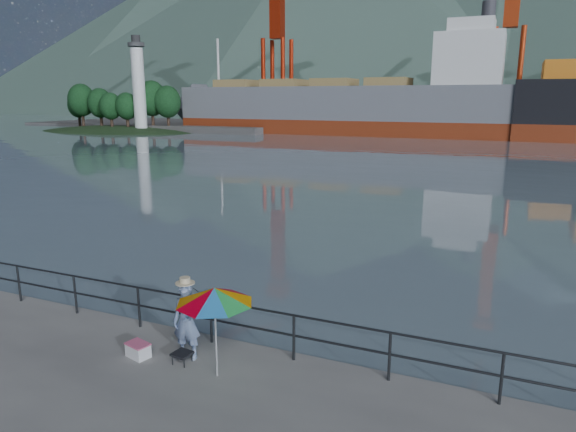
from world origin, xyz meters
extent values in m
cube|color=slate|center=(0.00, 130.00, 0.00)|extent=(500.00, 280.00, 0.00)
cube|color=#514F4C|center=(10.00, 93.00, 0.00)|extent=(200.00, 40.00, 0.40)
cylinder|color=#2D3033|center=(0.00, 1.70, 1.00)|extent=(22.00, 0.05, 0.05)
cylinder|color=#2D3033|center=(0.00, 1.70, 0.55)|extent=(22.00, 0.05, 0.05)
cube|color=#2D3033|center=(0.00, 1.70, 0.50)|extent=(22.00, 0.06, 1.00)
cone|color=#385147|center=(-140.00, 190.00, 27.50)|extent=(228.80, 228.80, 55.00)
cone|color=#385147|center=(-70.00, 200.00, 37.50)|extent=(312.00, 312.00, 75.00)
cone|color=#385147|center=(0.00, 205.00, 34.00)|extent=(282.88, 282.88, 68.00)
ellipsoid|color=#263F1E|center=(-55.00, 62.00, 0.00)|extent=(48.00, 26.40, 8.40)
cylinder|color=white|center=(-49.00, 61.00, 6.50)|extent=(2.00, 2.00, 13.00)
cylinder|color=#2D2D2D|center=(-49.00, 61.00, 14.00)|extent=(1.80, 1.80, 2.00)
cube|color=#194CA5|center=(10.00, 92.00, 1.30)|extent=(6.00, 2.40, 2.60)
cube|color=yellow|center=(10.00, 95.00, 1.30)|extent=(6.00, 2.40, 2.60)
cube|color=red|center=(16.50, 95.00, 2.60)|extent=(6.00, 2.40, 5.20)
imported|color=#234B8D|center=(0.92, 0.90, 0.82)|extent=(0.66, 0.50, 1.65)
cylinder|color=white|center=(1.86, 0.51, 0.85)|extent=(0.04, 0.04, 1.69)
cone|color=red|center=(1.86, 0.51, 1.69)|extent=(1.63, 1.63, 0.31)
cube|color=black|center=(0.94, 0.66, 0.21)|extent=(0.40, 0.40, 0.05)
cube|color=#2D3033|center=(0.94, 0.66, 0.09)|extent=(0.30, 0.30, 0.19)
cube|color=silver|center=(-0.08, 0.51, 0.14)|extent=(0.55, 0.44, 0.28)
cylinder|color=black|center=(0.78, 1.98, 0.00)|extent=(0.27, 1.54, 1.10)
cube|color=maroon|center=(-17.15, 71.04, 0.75)|extent=(54.70, 9.47, 2.50)
cube|color=slate|center=(-17.15, 71.04, 4.50)|extent=(54.70, 9.47, 5.00)
cube|color=silver|center=(0.36, 71.04, 10.50)|extent=(9.00, 7.95, 7.00)
camera|label=1|loc=(6.78, -7.33, 5.37)|focal=32.00mm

